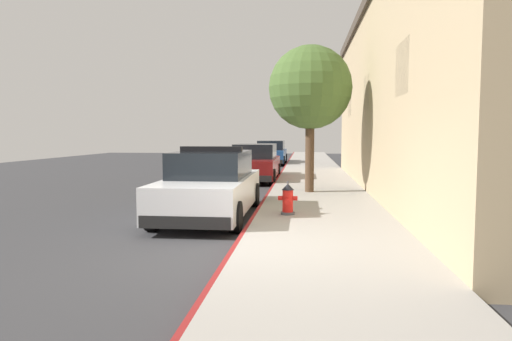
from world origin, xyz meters
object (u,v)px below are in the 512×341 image
(parked_car_dark_far, at_px, (271,153))
(parked_car_silver_ahead, at_px, (255,163))
(fire_hydrant, at_px, (288,199))
(police_cruiser, at_px, (211,186))
(street_tree, at_px, (310,88))

(parked_car_dark_far, bearing_deg, parked_car_silver_ahead, -89.41)
(parked_car_silver_ahead, bearing_deg, fire_hydrant, -79.14)
(police_cruiser, xyz_separation_m, street_tree, (2.38, 3.79, 2.66))
(fire_hydrant, xyz_separation_m, street_tree, (0.53, 4.20, 2.90))
(police_cruiser, height_order, parked_car_dark_far, police_cruiser)
(parked_car_silver_ahead, distance_m, street_tree, 5.93)
(parked_car_silver_ahead, relative_size, parked_car_dark_far, 1.00)
(parked_car_silver_ahead, relative_size, fire_hydrant, 6.37)
(parked_car_dark_far, bearing_deg, police_cruiser, -90.05)
(fire_hydrant, bearing_deg, street_tree, 82.87)
(parked_car_silver_ahead, distance_m, parked_car_dark_far, 10.67)
(parked_car_silver_ahead, height_order, street_tree, street_tree)
(police_cruiser, distance_m, parked_car_dark_far, 19.25)
(parked_car_dark_far, distance_m, street_tree, 15.87)
(fire_hydrant, bearing_deg, parked_car_dark_far, 95.33)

